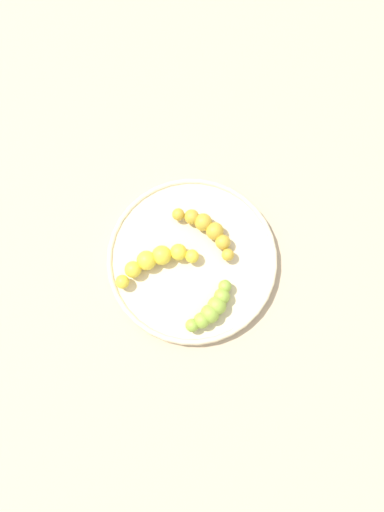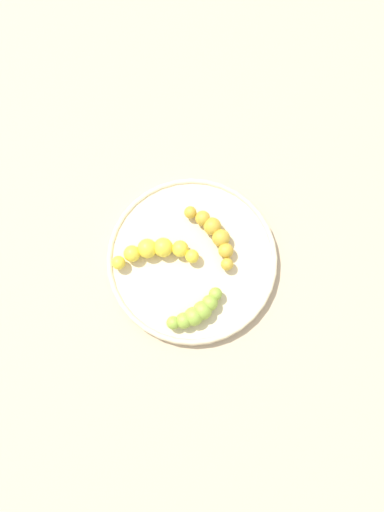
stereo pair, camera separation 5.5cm
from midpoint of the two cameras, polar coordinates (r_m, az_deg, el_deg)
name	(u,v)px [view 1 (the left image)]	position (r m, az deg, el deg)	size (l,w,h in m)	color
ground_plane	(192,261)	(0.91, -1.72, -0.79)	(2.40, 2.40, 0.00)	tan
fruit_bowl	(192,259)	(0.90, -1.75, -0.62)	(0.30, 0.30, 0.02)	beige
banana_yellow	(155,261)	(0.88, -5.91, -0.80)	(0.10, 0.13, 0.03)	yellow
banana_green	(212,309)	(0.86, 0.42, -6.12)	(0.10, 0.06, 0.03)	#8CAD38
banana_spotted	(208,229)	(0.89, -0.02, 2.81)	(0.07, 0.13, 0.03)	gold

